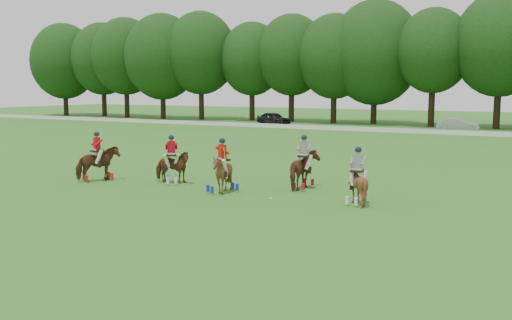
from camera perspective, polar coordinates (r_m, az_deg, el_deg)
The scene contains 11 objects.
ground at distance 21.42m, azimuth -9.75°, elevation -4.69°, with size 180.00×180.00×0.00m, color #276D1F.
tree_line at distance 65.81m, azimuth 17.61°, elevation 10.36°, with size 117.98×14.32×14.75m.
boundary_rail at distance 56.10m, azimuth 15.05°, elevation 2.84°, with size 120.00×0.10×0.44m, color white.
car_left at distance 66.08m, azimuth 1.77°, elevation 4.18°, with size 1.73×4.29×1.46m, color black.
car_mid at distance 59.76m, azimuth 19.49°, elevation 3.35°, with size 1.39×3.98×1.31m, color #A7A7AD.
polo_red_a at distance 27.73m, azimuth -15.56°, elevation -0.31°, with size 1.66×2.15×2.35m.
polo_red_b at distance 26.38m, azimuth -8.42°, elevation -0.64°, with size 1.98×1.94×2.24m.
polo_red_c at distance 23.83m, azimuth -3.38°, elevation -1.33°, with size 1.86×1.92×2.32m.
polo_stripe_a at distance 24.79m, azimuth 4.80°, elevation -0.94°, with size 1.25×2.03×2.37m.
polo_stripe_b at distance 21.90m, azimuth 10.11°, elevation -2.36°, with size 1.27×1.41×2.19m.
polo_ball at distance 22.45m, azimuth 1.46°, elevation -3.91°, with size 0.09×0.09×0.09m, color white.
Camera 1 is at (13.04, -16.40, 4.45)m, focal length 40.00 mm.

